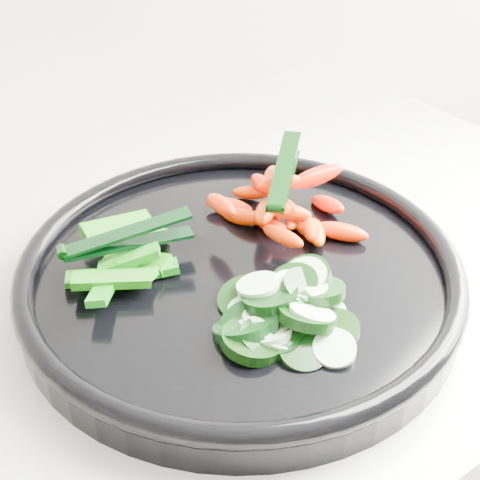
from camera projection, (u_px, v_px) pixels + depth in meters
veggie_tray at (240, 273)px, 0.57m from camera, size 0.49×0.49×0.04m
cucumber_pile at (282, 313)px, 0.51m from camera, size 0.13×0.13×0.04m
carrot_pile at (283, 207)px, 0.61m from camera, size 0.14×0.15×0.05m
pepper_pile at (125, 259)px, 0.56m from camera, size 0.11×0.12×0.04m
tong_carrot at (284, 176)px, 0.59m from camera, size 0.09×0.09×0.02m
tong_pepper at (124, 239)px, 0.56m from camera, size 0.11×0.05×0.02m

